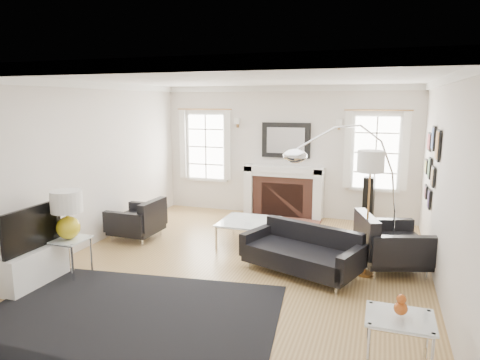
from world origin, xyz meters
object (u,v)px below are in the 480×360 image
(fireplace, at_px, (283,192))
(arc_floor_lamp, at_px, (348,193))
(gourd_lamp, at_px, (67,211))
(armchair_left, at_px, (139,221))
(coffee_table, at_px, (249,222))
(armchair_right, at_px, (388,245))
(sofa, at_px, (303,253))

(fireplace, relative_size, arc_floor_lamp, 0.76)
(fireplace, relative_size, gourd_lamp, 2.43)
(armchair_left, distance_m, gourd_lamp, 1.85)
(arc_floor_lamp, bearing_deg, gourd_lamp, -161.56)
(coffee_table, bearing_deg, fireplace, 85.21)
(fireplace, bearing_deg, gourd_lamp, -118.53)
(armchair_left, relative_size, armchair_right, 0.74)
(coffee_table, relative_size, arc_floor_lamp, 0.43)
(sofa, height_order, arc_floor_lamp, arc_floor_lamp)
(gourd_lamp, bearing_deg, fireplace, 61.47)
(arc_floor_lamp, bearing_deg, fireplace, 118.96)
(sofa, relative_size, gourd_lamp, 2.64)
(sofa, bearing_deg, fireplace, 108.28)
(armchair_left, xyz_separation_m, coffee_table, (1.97, 0.34, 0.06))
(fireplace, bearing_deg, armchair_right, -48.58)
(armchair_right, height_order, coffee_table, armchair_right)
(armchair_right, xyz_separation_m, arc_floor_lamp, (-0.58, -0.38, 0.82))
(armchair_right, bearing_deg, armchair_left, 178.44)
(fireplace, xyz_separation_m, arc_floor_lamp, (1.55, -2.80, 0.66))
(fireplace, xyz_separation_m, armchair_left, (-2.14, -2.30, -0.21))
(fireplace, bearing_deg, sofa, -71.72)
(armchair_left, relative_size, arc_floor_lamp, 0.41)
(fireplace, height_order, sofa, fireplace)
(sofa, relative_size, armchair_left, 2.01)
(fireplace, distance_m, coffee_table, 1.97)
(armchair_right, bearing_deg, sofa, -156.95)
(armchair_right, relative_size, coffee_table, 1.31)
(fireplace, height_order, arc_floor_lamp, arc_floor_lamp)
(armchair_right, bearing_deg, fireplace, 131.42)
(fireplace, xyz_separation_m, sofa, (0.96, -2.92, -0.24))
(armchair_left, xyz_separation_m, gourd_lamp, (-0.06, -1.75, 0.60))
(coffee_table, bearing_deg, gourd_lamp, -134.27)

